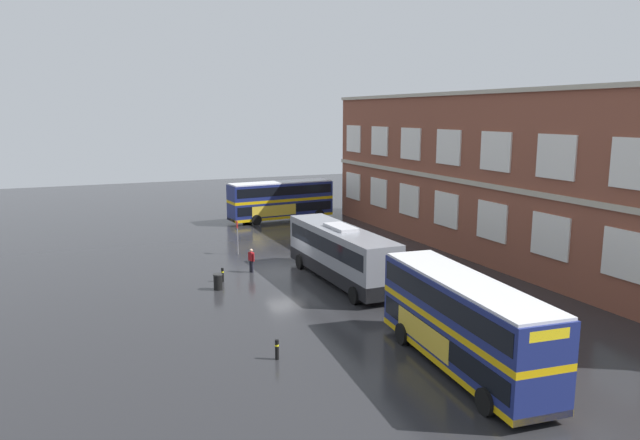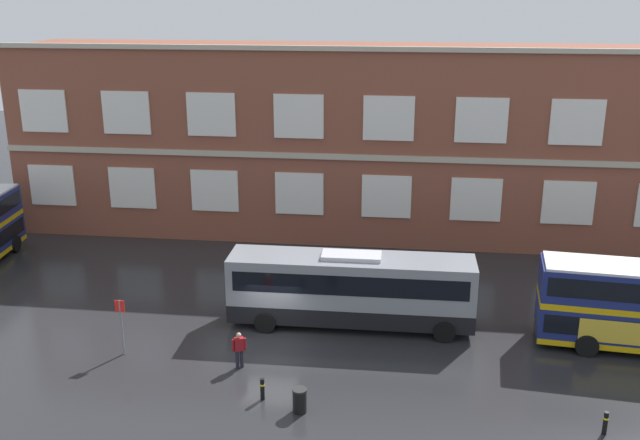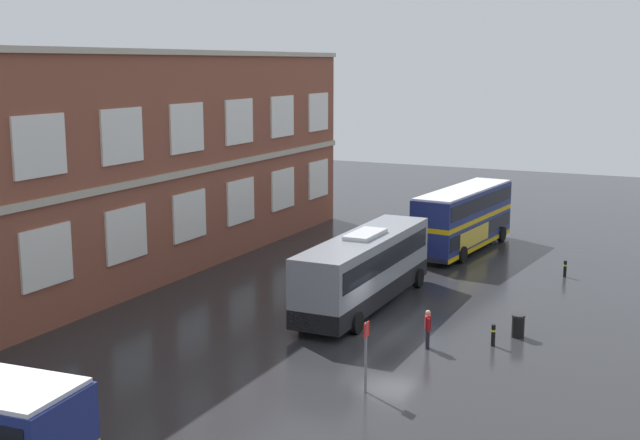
{
  "view_description": "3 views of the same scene",
  "coord_description": "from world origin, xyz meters",
  "px_view_note": "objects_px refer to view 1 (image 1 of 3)",
  "views": [
    {
      "loc": [
        37.92,
        -13.62,
        11.12
      ],
      "look_at": [
        1.91,
        1.85,
        3.94
      ],
      "focal_mm": 32.9,
      "sensor_mm": 36.0,
      "label": 1
    },
    {
      "loc": [
        6.17,
        -30.17,
        16.15
      ],
      "look_at": [
        1.82,
        4.99,
        4.68
      ],
      "focal_mm": 40.64,
      "sensor_mm": 36.0,
      "label": 2
    },
    {
      "loc": [
        -33.19,
        -12.78,
        12.06
      ],
      "look_at": [
        2.0,
        4.28,
        4.56
      ],
      "focal_mm": 46.3,
      "sensor_mm": 36.0,
      "label": 3
    }
  ],
  "objects_px": {
    "double_decker_middle": "(463,322)",
    "station_litter_bin": "(218,282)",
    "bus_stand_flag": "(237,234)",
    "safety_bollard_west": "(223,275)",
    "waiting_passenger": "(251,259)",
    "safety_bollard_east": "(277,349)",
    "touring_coach": "(341,254)",
    "double_decker_near": "(281,200)"
  },
  "relations": [
    {
      "from": "double_decker_middle",
      "to": "double_decker_near",
      "type": "bearing_deg",
      "value": 172.64
    },
    {
      "from": "double_decker_near",
      "to": "double_decker_middle",
      "type": "distance_m",
      "value": 37.71
    },
    {
      "from": "safety_bollard_west",
      "to": "bus_stand_flag",
      "type": "bearing_deg",
      "value": 157.16
    },
    {
      "from": "waiting_passenger",
      "to": "safety_bollard_west",
      "type": "xyz_separation_m",
      "value": [
        1.53,
        -2.46,
        -0.44
      ]
    },
    {
      "from": "bus_stand_flag",
      "to": "safety_bollard_west",
      "type": "relative_size",
      "value": 2.84
    },
    {
      "from": "waiting_passenger",
      "to": "bus_stand_flag",
      "type": "bearing_deg",
      "value": 174.53
    },
    {
      "from": "double_decker_middle",
      "to": "waiting_passenger",
      "type": "relative_size",
      "value": 6.59
    },
    {
      "from": "double_decker_near",
      "to": "safety_bollard_east",
      "type": "xyz_separation_m",
      "value": [
        33.31,
        -12.0,
        -1.66
      ]
    },
    {
      "from": "waiting_passenger",
      "to": "safety_bollard_east",
      "type": "bearing_deg",
      "value": -12.3
    },
    {
      "from": "touring_coach",
      "to": "safety_bollard_east",
      "type": "bearing_deg",
      "value": -38.03
    },
    {
      "from": "touring_coach",
      "to": "safety_bollard_west",
      "type": "bearing_deg",
      "value": -112.45
    },
    {
      "from": "bus_stand_flag",
      "to": "safety_bollard_east",
      "type": "relative_size",
      "value": 2.84
    },
    {
      "from": "bus_stand_flag",
      "to": "waiting_passenger",
      "type": "bearing_deg",
      "value": -5.47
    },
    {
      "from": "touring_coach",
      "to": "station_litter_bin",
      "type": "distance_m",
      "value": 8.22
    },
    {
      "from": "safety_bollard_east",
      "to": "double_decker_near",
      "type": "bearing_deg",
      "value": 160.19
    },
    {
      "from": "bus_stand_flag",
      "to": "safety_bollard_west",
      "type": "xyz_separation_m",
      "value": [
        7.1,
        -2.99,
        -1.14
      ]
    },
    {
      "from": "station_litter_bin",
      "to": "safety_bollard_west",
      "type": "bearing_deg",
      "value": 156.84
    },
    {
      "from": "double_decker_near",
      "to": "touring_coach",
      "type": "relative_size",
      "value": 0.93
    },
    {
      "from": "double_decker_middle",
      "to": "bus_stand_flag",
      "type": "bearing_deg",
      "value": -172.08
    },
    {
      "from": "double_decker_near",
      "to": "safety_bollard_west",
      "type": "distance_m",
      "value": 23.0
    },
    {
      "from": "double_decker_near",
      "to": "waiting_passenger",
      "type": "relative_size",
      "value": 6.58
    },
    {
      "from": "touring_coach",
      "to": "station_litter_bin",
      "type": "xyz_separation_m",
      "value": [
        -1.36,
        -7.98,
        -1.39
      ]
    },
    {
      "from": "safety_bollard_west",
      "to": "safety_bollard_east",
      "type": "xyz_separation_m",
      "value": [
        13.31,
        -0.78,
        0.0
      ]
    },
    {
      "from": "double_decker_near",
      "to": "safety_bollard_west",
      "type": "xyz_separation_m",
      "value": [
        20.01,
        -11.23,
        -1.66
      ]
    },
    {
      "from": "safety_bollard_west",
      "to": "safety_bollard_east",
      "type": "distance_m",
      "value": 13.33
    },
    {
      "from": "waiting_passenger",
      "to": "station_litter_bin",
      "type": "bearing_deg",
      "value": -44.9
    },
    {
      "from": "waiting_passenger",
      "to": "bus_stand_flag",
      "type": "distance_m",
      "value": 5.64
    },
    {
      "from": "waiting_passenger",
      "to": "bus_stand_flag",
      "type": "relative_size",
      "value": 0.63
    },
    {
      "from": "bus_stand_flag",
      "to": "station_litter_bin",
      "type": "distance_m",
      "value": 9.56
    },
    {
      "from": "double_decker_near",
      "to": "bus_stand_flag",
      "type": "height_order",
      "value": "double_decker_near"
    },
    {
      "from": "touring_coach",
      "to": "safety_bollard_west",
      "type": "height_order",
      "value": "touring_coach"
    },
    {
      "from": "double_decker_middle",
      "to": "touring_coach",
      "type": "distance_m",
      "value": 14.42
    },
    {
      "from": "double_decker_near",
      "to": "double_decker_middle",
      "type": "height_order",
      "value": "same"
    },
    {
      "from": "waiting_passenger",
      "to": "safety_bollard_west",
      "type": "bearing_deg",
      "value": -58.14
    },
    {
      "from": "bus_stand_flag",
      "to": "safety_bollard_east",
      "type": "bearing_deg",
      "value": -10.46
    },
    {
      "from": "station_litter_bin",
      "to": "safety_bollard_east",
      "type": "height_order",
      "value": "station_litter_bin"
    },
    {
      "from": "touring_coach",
      "to": "safety_bollard_east",
      "type": "height_order",
      "value": "touring_coach"
    },
    {
      "from": "bus_stand_flag",
      "to": "safety_bollard_west",
      "type": "height_order",
      "value": "bus_stand_flag"
    },
    {
      "from": "bus_stand_flag",
      "to": "safety_bollard_east",
      "type": "distance_m",
      "value": 20.79
    },
    {
      "from": "station_litter_bin",
      "to": "waiting_passenger",
      "type": "bearing_deg",
      "value": 135.1
    },
    {
      "from": "double_decker_middle",
      "to": "station_litter_bin",
      "type": "bearing_deg",
      "value": -155.74
    },
    {
      "from": "double_decker_near",
      "to": "safety_bollard_west",
      "type": "relative_size",
      "value": 11.77
    }
  ]
}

